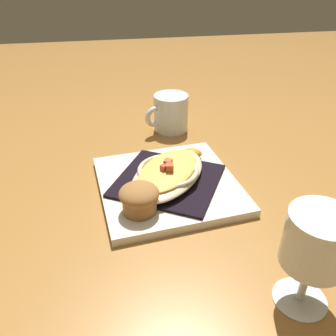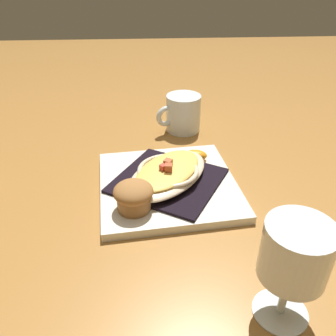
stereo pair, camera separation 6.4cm
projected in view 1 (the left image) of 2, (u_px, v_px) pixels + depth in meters
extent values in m
plane|color=#A26D32|center=(168.00, 188.00, 0.67)|extent=(2.60, 2.60, 0.00)
cube|color=white|center=(168.00, 185.00, 0.66)|extent=(0.28, 0.28, 0.02)
cube|color=black|center=(168.00, 180.00, 0.66)|extent=(0.24, 0.24, 0.01)
ellipsoid|color=beige|center=(168.00, 174.00, 0.65)|extent=(0.21, 0.22, 0.02)
torus|color=beige|center=(168.00, 170.00, 0.64)|extent=(0.16, 0.16, 0.01)
ellipsoid|color=#EDC256|center=(168.00, 170.00, 0.64)|extent=(0.17, 0.18, 0.01)
cube|color=#B8522E|center=(167.00, 168.00, 0.62)|extent=(0.01, 0.01, 0.01)
cube|color=#B25B33|center=(167.00, 163.00, 0.64)|extent=(0.02, 0.02, 0.01)
cube|color=#CD4234|center=(164.00, 167.00, 0.63)|extent=(0.01, 0.01, 0.01)
cube|color=#B65425|center=(168.00, 162.00, 0.64)|extent=(0.01, 0.01, 0.01)
cube|color=#D9492F|center=(165.00, 164.00, 0.64)|extent=(0.01, 0.01, 0.01)
cylinder|color=#9F6A39|center=(140.00, 204.00, 0.58)|extent=(0.06, 0.06, 0.03)
ellipsoid|color=#A16B38|center=(139.00, 194.00, 0.57)|extent=(0.07, 0.07, 0.03)
ellipsoid|color=#4C0F23|center=(139.00, 190.00, 0.56)|extent=(0.03, 0.03, 0.01)
ellipsoid|color=#581B5B|center=(187.00, 155.00, 0.73)|extent=(0.05, 0.06, 0.01)
ellipsoid|color=orange|center=(191.00, 154.00, 0.72)|extent=(0.05, 0.04, 0.02)
cylinder|color=white|center=(171.00, 113.00, 0.86)|extent=(0.08, 0.08, 0.09)
torus|color=white|center=(155.00, 117.00, 0.83)|extent=(0.05, 0.03, 0.05)
cylinder|color=#4C2D14|center=(171.00, 122.00, 0.87)|extent=(0.07, 0.07, 0.03)
cylinder|color=white|center=(300.00, 298.00, 0.45)|extent=(0.07, 0.07, 0.00)
cylinder|color=white|center=(305.00, 280.00, 0.44)|extent=(0.01, 0.01, 0.07)
cylinder|color=white|center=(318.00, 240.00, 0.40)|extent=(0.08, 0.08, 0.07)
cylinder|color=silver|center=(314.00, 251.00, 0.41)|extent=(0.07, 0.07, 0.04)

